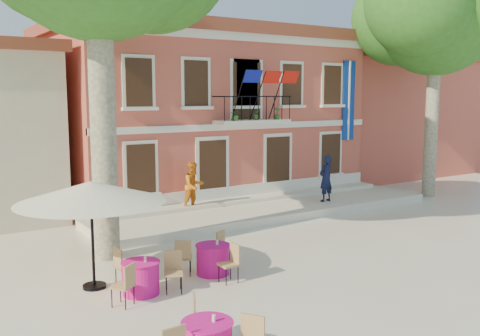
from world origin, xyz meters
name	(u,v)px	position (x,y,z in m)	size (l,w,h in m)	color
ground	(301,248)	(0.00, 0.00, 0.00)	(90.00, 90.00, 0.00)	beige
main_building	(199,112)	(2.00, 9.99, 3.78)	(13.50, 9.59, 7.50)	#BF4F45
neighbor_east	(366,117)	(14.00, 11.00, 3.22)	(9.40, 9.40, 6.40)	#BF4F45
terrace	(269,209)	(2.00, 4.40, 0.15)	(14.00, 3.40, 0.30)	silver
plane_tree_east	(437,12)	(10.16, 3.32, 8.13)	(5.59, 5.59, 10.99)	#A59E84
patio_umbrella	(91,192)	(-6.28, 0.05, 2.31)	(3.46, 3.46, 2.57)	black
pedestrian_navy	(326,178)	(4.40, 3.82, 1.23)	(0.68, 0.45, 1.87)	black
pedestrian_orange	(194,186)	(-0.82, 5.28, 1.20)	(0.88, 0.68, 1.81)	orange
cafe_table_0	(213,258)	(-3.41, -0.62, 0.43)	(1.87, 1.63, 0.95)	#DB1485
cafe_table_1	(141,276)	(-5.50, -0.93, 0.43)	(1.86, 1.72, 0.95)	#DB1485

